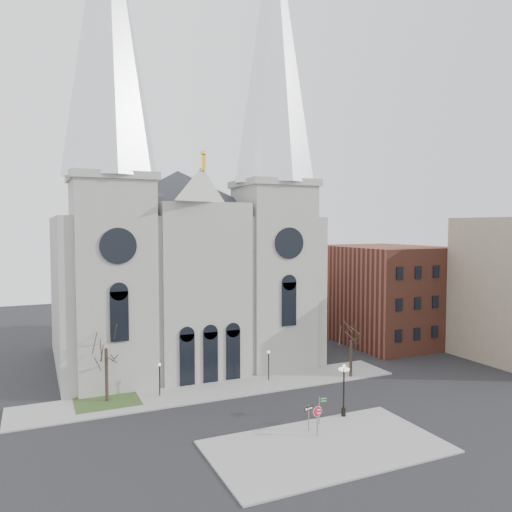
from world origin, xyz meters
name	(u,v)px	position (x,y,z in m)	size (l,w,h in m)	color
ground	(263,430)	(0.00, 0.00, 0.00)	(160.00, 160.00, 0.00)	black
sidewalk_near	(326,447)	(3.00, -5.00, 0.07)	(18.00, 10.00, 0.14)	gray
sidewalk_far	(218,389)	(0.00, 11.00, 0.07)	(40.00, 6.00, 0.14)	gray
grass_patch	(107,401)	(-11.00, 12.00, 0.09)	(6.00, 5.00, 0.18)	#2D481F
cathedral	(185,214)	(0.00, 22.86, 18.48)	(33.00, 26.66, 54.00)	gray
bg_building_brick	(385,294)	(30.00, 22.00, 7.00)	(14.00, 18.00, 14.00)	brown
tree_left	(106,345)	(-11.00, 12.00, 5.58)	(3.20, 3.20, 7.50)	black
tree_right	(351,338)	(15.00, 9.00, 4.47)	(3.20, 3.20, 6.00)	black
ped_lamp_left	(160,374)	(-6.00, 11.50, 2.33)	(0.32, 0.32, 3.26)	black
ped_lamp_right	(269,360)	(6.00, 11.50, 2.33)	(0.32, 0.32, 3.26)	black
stop_sign	(317,414)	(3.30, -3.16, 1.90)	(0.86, 0.28, 2.46)	slate
globe_lamp	(344,384)	(7.62, -0.50, 3.06)	(1.30, 1.30, 4.65)	black
one_way_sign	(309,414)	(3.17, -2.02, 1.59)	(0.92, 0.29, 2.14)	slate
street_name_sign	(320,408)	(4.79, -1.16, 1.51)	(0.74, 0.16, 2.34)	slate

